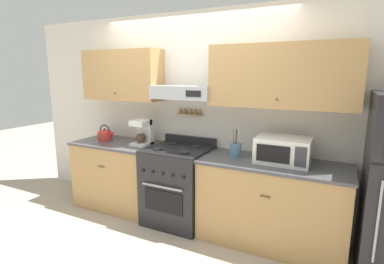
% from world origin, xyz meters
% --- Properties ---
extents(ground_plane, '(16.00, 16.00, 0.00)m').
position_xyz_m(ground_plane, '(0.00, 0.00, 0.00)').
color(ground_plane, '#B2A38E').
extents(wall_back, '(5.20, 0.46, 2.55)m').
position_xyz_m(wall_back, '(0.08, 0.64, 1.45)').
color(wall_back, silver).
rests_on(wall_back, ground_plane).
extents(counter_left, '(1.15, 0.68, 0.90)m').
position_xyz_m(counter_left, '(-0.94, 0.35, 0.45)').
color(counter_left, tan).
rests_on(counter_left, ground_plane).
extents(counter_right, '(1.52, 0.68, 0.90)m').
position_xyz_m(counter_right, '(1.13, 0.35, 0.45)').
color(counter_right, tan).
rests_on(counter_right, ground_plane).
extents(stove_range, '(0.73, 0.72, 1.01)m').
position_xyz_m(stove_range, '(-0.00, 0.32, 0.47)').
color(stove_range, '#232326').
rests_on(stove_range, ground_plane).
extents(tea_kettle, '(0.25, 0.20, 0.22)m').
position_xyz_m(tea_kettle, '(-1.17, 0.36, 0.98)').
color(tea_kettle, red).
rests_on(tea_kettle, counter_left).
extents(coffee_maker, '(0.21, 0.26, 0.32)m').
position_xyz_m(coffee_maker, '(-0.56, 0.39, 1.06)').
color(coffee_maker, white).
rests_on(coffee_maker, counter_left).
extents(microwave, '(0.54, 0.40, 0.27)m').
position_xyz_m(microwave, '(1.21, 0.38, 1.03)').
color(microwave, white).
rests_on(microwave, counter_right).
extents(utensil_crock, '(0.13, 0.13, 0.31)m').
position_xyz_m(utensil_crock, '(0.70, 0.36, 0.98)').
color(utensil_crock, slate).
rests_on(utensil_crock, counter_right).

